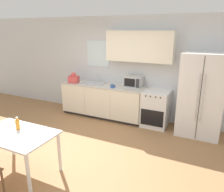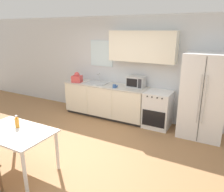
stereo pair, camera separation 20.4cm
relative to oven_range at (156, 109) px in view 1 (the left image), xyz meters
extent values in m
plane|color=#9E7047|center=(-0.97, -1.81, -0.45)|extent=(12.00, 12.00, 0.00)
cube|color=silver|center=(-0.97, 0.35, 0.90)|extent=(12.00, 0.06, 2.70)
cube|color=silver|center=(-1.79, 0.31, 1.26)|extent=(0.69, 0.04, 0.70)
cube|color=silver|center=(-0.54, 0.16, 1.50)|extent=(1.70, 0.32, 0.75)
cube|color=#333333|center=(-1.49, 0.02, -0.41)|extent=(2.32, 0.60, 0.08)
cube|color=silver|center=(-1.49, -0.01, 0.03)|extent=(2.32, 0.66, 0.80)
cube|color=silver|center=(-2.26, -0.35, 0.03)|extent=(0.75, 0.01, 0.78)
cube|color=silver|center=(-1.49, -0.35, 0.03)|extent=(0.75, 0.01, 0.78)
cube|color=silver|center=(-0.71, -0.35, 0.03)|extent=(0.75, 0.01, 0.78)
cube|color=beige|center=(-1.49, -0.01, 0.45)|extent=(2.35, 0.68, 0.03)
cube|color=white|center=(0.00, 0.00, 0.00)|extent=(0.63, 0.63, 0.90)
cube|color=black|center=(0.00, -0.32, -0.13)|extent=(0.55, 0.01, 0.40)
cylinder|color=#262626|center=(-0.18, -0.33, 0.40)|extent=(0.03, 0.02, 0.03)
cylinder|color=#262626|center=(-0.06, -0.33, 0.40)|extent=(0.03, 0.02, 0.03)
cylinder|color=#262626|center=(0.06, -0.33, 0.40)|extent=(0.03, 0.02, 0.03)
cylinder|color=#262626|center=(0.18, -0.33, 0.40)|extent=(0.03, 0.02, 0.03)
cube|color=white|center=(1.02, -0.03, 0.49)|extent=(0.93, 0.71, 1.88)
cube|color=#3F3F3F|center=(1.02, -0.39, 0.49)|extent=(0.01, 0.01, 1.82)
cylinder|color=silver|center=(0.97, -0.42, 0.53)|extent=(0.02, 0.02, 1.03)
cylinder|color=silver|center=(1.07, -0.42, 0.53)|extent=(0.02, 0.02, 1.03)
cube|color=#B7BABC|center=(-1.79, -0.01, 0.47)|extent=(0.63, 0.45, 0.02)
cylinder|color=silver|center=(-1.79, 0.18, 0.60)|extent=(0.02, 0.02, 0.23)
cylinder|color=silver|center=(-1.79, 0.11, 0.70)|extent=(0.02, 0.14, 0.02)
cube|color=#B7BABC|center=(-0.65, 0.13, 0.61)|extent=(0.45, 0.32, 0.29)
cube|color=black|center=(-0.70, -0.03, 0.61)|extent=(0.29, 0.01, 0.21)
cube|color=#2D2D33|center=(-0.49, -0.03, 0.61)|extent=(0.09, 0.01, 0.23)
cylinder|color=#335999|center=(-1.10, -0.22, 0.51)|extent=(0.09, 0.09, 0.09)
torus|color=#335999|center=(-1.03, -0.22, 0.51)|extent=(0.02, 0.07, 0.07)
cube|color=#D14C4C|center=(-2.33, -0.16, 0.56)|extent=(0.31, 0.28, 0.19)
sphere|color=#D14C4C|center=(-2.33, -0.16, 0.69)|extent=(0.18, 0.18, 0.15)
cube|color=white|center=(-1.55, -2.90, 0.28)|extent=(1.27, 0.81, 0.03)
cylinder|color=white|center=(-0.98, -3.24, -0.09)|extent=(0.06, 0.06, 0.72)
cylinder|color=white|center=(-2.13, -2.56, -0.09)|extent=(0.06, 0.06, 0.72)
cylinder|color=white|center=(-0.98, -2.56, -0.09)|extent=(0.06, 0.06, 0.72)
cylinder|color=brown|center=(-1.34, -3.40, -0.23)|extent=(0.03, 0.03, 0.43)
cylinder|color=orange|center=(-1.62, -2.78, 0.38)|extent=(0.07, 0.07, 0.17)
cylinder|color=orange|center=(-1.62, -2.78, 0.48)|extent=(0.03, 0.03, 0.03)
cylinder|color=white|center=(-1.62, -2.78, 0.51)|extent=(0.04, 0.04, 0.02)
camera|label=1|loc=(1.24, -5.11, 1.90)|focal=35.00mm
camera|label=2|loc=(1.42, -5.01, 1.90)|focal=35.00mm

